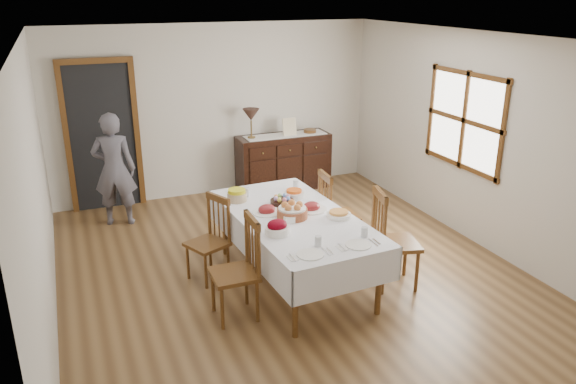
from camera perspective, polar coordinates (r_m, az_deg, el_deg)
name	(u,v)px	position (r m, az deg, el deg)	size (l,w,h in m)	color
ground	(291,273)	(6.48, 0.34, -8.20)	(6.00, 6.00, 0.00)	brown
room_shell	(265,125)	(6.22, -2.38, 6.77)	(5.02, 6.02, 2.65)	white
dining_table	(294,224)	(6.02, 0.61, -3.23)	(1.28, 2.34, 0.78)	white
chair_left_near	(239,268)	(5.48, -4.97, -7.67)	(0.44, 0.44, 1.04)	#5A3617
chair_left_far	(211,238)	(6.24, -7.88, -4.65)	(0.52, 0.52, 0.94)	#5A3617
chair_right_near	(391,238)	(6.09, 10.43, -4.64)	(0.56, 0.56, 1.10)	#5A3617
chair_right_far	(335,212)	(6.82, 4.80, -2.01)	(0.46, 0.46, 1.02)	#5A3617
sideboard	(283,162)	(8.99, -0.47, 3.07)	(1.48, 0.54, 0.89)	black
person	(114,166)	(7.86, -17.28, 2.57)	(0.52, 0.33, 1.66)	#56535E
bread_basket	(292,212)	(5.91, 0.43, -2.00)	(0.33, 0.33, 0.17)	brown
egg_basket	(282,201)	(6.29, -0.61, -0.91)	(0.27, 0.27, 0.10)	black
ham_platter_a	(267,210)	(6.05, -2.17, -1.87)	(0.32, 0.32, 0.11)	white
ham_platter_b	(312,207)	(6.13, 2.41, -1.58)	(0.33, 0.33, 0.11)	white
beet_bowl	(277,228)	(5.52, -1.11, -3.67)	(0.25, 0.25, 0.15)	white
carrot_bowl	(294,194)	(6.48, 0.62, -0.19)	(0.24, 0.24, 0.10)	white
pineapple_bowl	(237,195)	(6.40, -5.22, -0.34)	(0.22, 0.22, 0.14)	tan
casserole_dish	(339,214)	(5.95, 5.17, -2.29)	(0.26, 0.26, 0.07)	white
butter_dish	(291,219)	(5.80, 0.27, -2.79)	(0.14, 0.10, 0.07)	white
setting_left	(312,250)	(5.18, 2.48, -5.90)	(0.43, 0.31, 0.10)	white
setting_right	(360,240)	(5.40, 7.31, -4.90)	(0.43, 0.31, 0.10)	white
glass_far_a	(247,192)	(6.53, -4.19, -0.01)	(0.06, 0.06, 0.11)	silver
glass_far_b	(296,184)	(6.78, 0.80, 0.79)	(0.07, 0.07, 0.10)	silver
runner	(285,135)	(8.85, -0.27, 5.80)	(1.30, 0.35, 0.01)	white
table_lamp	(251,116)	(8.61, -3.78, 7.75)	(0.26, 0.26, 0.46)	brown
picture_frame	(289,127)	(8.81, 0.15, 6.64)	(0.22, 0.08, 0.28)	beige
deco_bowl	(310,131)	(9.01, 2.24, 6.20)	(0.20, 0.20, 0.06)	#5A3617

